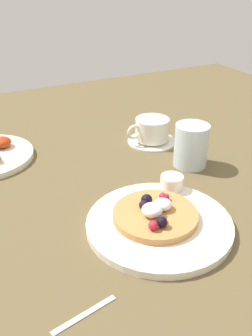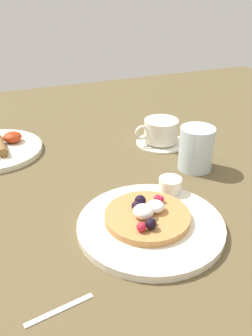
{
  "view_description": "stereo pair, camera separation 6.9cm",
  "coord_description": "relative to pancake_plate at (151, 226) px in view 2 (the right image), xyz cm",
  "views": [
    {
      "loc": [
        -23.65,
        -60.74,
        40.37
      ],
      "look_at": [
        6.39,
        -2.11,
        4.0
      ],
      "focal_mm": 40.43,
      "sensor_mm": 36.0,
      "label": 1
    },
    {
      "loc": [
        -17.35,
        -63.57,
        40.37
      ],
      "look_at": [
        6.39,
        -2.11,
        4.0
      ],
      "focal_mm": 40.43,
      "sensor_mm": 36.0,
      "label": 2
    }
  ],
  "objects": [
    {
      "name": "teaspoon",
      "position": [
        -24.11,
        -12.48,
        -0.43
      ],
      "size": [
        15.68,
        4.24,
        0.6
      ],
      "color": "silver",
      "rests_on": "ground_plane"
    },
    {
      "name": "pancake_with_berries",
      "position": [
        -0.27,
        0.96,
        1.66
      ],
      "size": [
        14.66,
        14.66,
        3.36
      ],
      "color": "#C18447",
      "rests_on": "pancake_plate"
    },
    {
      "name": "coffee_cup",
      "position": [
        16.36,
        30.44,
        2.99
      ],
      "size": [
        11.3,
        8.38,
        5.39
      ],
      "color": "white",
      "rests_on": "coffee_saucer"
    },
    {
      "name": "pancake_plate",
      "position": [
        0.0,
        0.0,
        0.0
      ],
      "size": [
        25.1,
        25.1,
        1.34
      ],
      "primitive_type": "cylinder",
      "color": "white",
      "rests_on": "ground_plane"
    },
    {
      "name": "coffee_saucer",
      "position": [
        16.51,
        30.45,
        -0.24
      ],
      "size": [
        12.14,
        12.14,
        0.86
      ],
      "primitive_type": "cylinder",
      "color": "white",
      "rests_on": "ground_plane"
    },
    {
      "name": "water_glass",
      "position": [
        17.97,
        16.26,
        4.1
      ],
      "size": [
        7.43,
        7.43,
        9.53
      ],
      "primitive_type": "cylinder",
      "color": "silver",
      "rests_on": "ground_plane"
    },
    {
      "name": "ground_plane",
      "position": [
        -5.16,
        17.0,
        -2.17
      ],
      "size": [
        179.76,
        143.19,
        3.0
      ],
      "primitive_type": "cube",
      "color": "brown"
    },
    {
      "name": "syrup_ramekin",
      "position": [
        7.57,
        7.84,
        2.08
      ],
      "size": [
        4.42,
        4.42,
        2.73
      ],
      "color": "white",
      "rests_on": "pancake_plate"
    }
  ]
}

